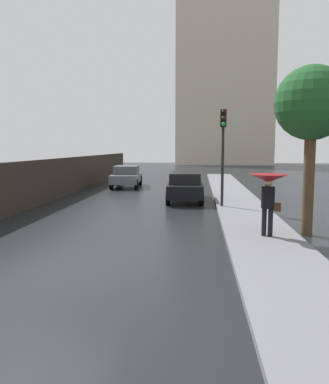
% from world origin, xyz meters
% --- Properties ---
extents(ground, '(120.00, 120.00, 0.00)m').
position_xyz_m(ground, '(0.00, 0.00, 0.00)').
color(ground, black).
extents(sidewalk_strip, '(2.20, 60.00, 0.14)m').
position_xyz_m(sidewalk_strip, '(5.10, 0.00, 0.07)').
color(sidewalk_strip, slate).
rests_on(sidewalk_strip, ground).
extents(car_black_near_kerb, '(1.92, 4.60, 1.45)m').
position_xyz_m(car_black_near_kerb, '(2.50, 11.81, 0.77)').
color(car_black_near_kerb, black).
rests_on(car_black_near_kerb, ground).
extents(car_grey_mid_road, '(2.04, 4.26, 1.45)m').
position_xyz_m(car_grey_mid_road, '(-1.71, 18.38, 0.76)').
color(car_grey_mid_road, slate).
rests_on(car_grey_mid_road, ground).
extents(pedestrian_with_umbrella_near, '(1.10, 1.10, 1.81)m').
position_xyz_m(pedestrian_with_umbrella_near, '(5.21, 3.50, 1.60)').
color(pedestrian_with_umbrella_near, black).
rests_on(pedestrian_with_umbrella_near, sidewalk_strip).
extents(traffic_light, '(0.26, 0.39, 4.18)m').
position_xyz_m(traffic_light, '(4.23, 9.25, 3.05)').
color(traffic_light, black).
rests_on(traffic_light, sidewalk_strip).
extents(street_tree_near, '(2.24, 2.24, 5.16)m').
position_xyz_m(street_tree_near, '(6.56, 4.35, 3.96)').
color(street_tree_near, '#4C3823').
rests_on(street_tree_near, ground).
extents(distant_tower, '(15.12, 10.25, 29.77)m').
position_xyz_m(distant_tower, '(6.70, 55.57, 14.88)').
color(distant_tower, beige).
rests_on(distant_tower, ground).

